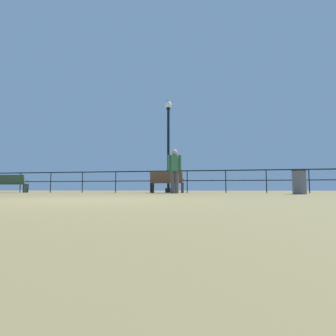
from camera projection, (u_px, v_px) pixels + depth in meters
name	position (u px, v px, depth m)	size (l,w,h in m)	color
ground_plane	(71.00, 200.00, 3.81)	(60.00, 60.00, 0.00)	olive
pier_railing	(169.00, 176.00, 12.25)	(23.03, 0.05, 1.05)	black
bench_far_left	(10.00, 183.00, 12.90)	(1.74, 0.70, 0.89)	#314934
bench_near_left	(167.00, 181.00, 11.53)	(1.50, 0.68, 0.95)	brown
lamppost_center	(168.00, 141.00, 12.60)	(0.33, 0.33, 4.60)	black
person_at_railing	(175.00, 168.00, 10.33)	(0.56, 0.34, 1.76)	#514C4A
seagull_on_rail	(178.00, 169.00, 12.21)	(0.37, 0.20, 0.17)	white
trash_bin	(299.00, 182.00, 8.60)	(0.45, 0.45, 0.82)	slate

